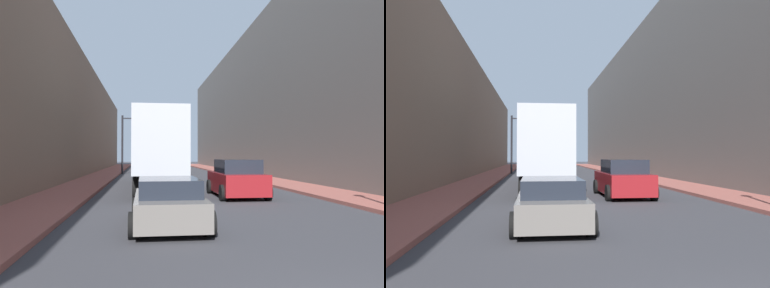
# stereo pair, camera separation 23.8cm
# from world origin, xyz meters

# --- Properties ---
(sidewalk_right) EXTENTS (2.74, 80.00, 0.15)m
(sidewalk_right) POSITION_xyz_m (6.44, 30.00, 0.07)
(sidewalk_right) COLOR #9E564C
(sidewalk_right) RESTS_ON ground
(sidewalk_left) EXTENTS (2.74, 80.00, 0.15)m
(sidewalk_left) POSITION_xyz_m (-6.44, 30.00, 0.07)
(sidewalk_left) COLOR #9E564C
(sidewalk_left) RESTS_ON ground
(building_right) EXTENTS (6.00, 80.00, 14.91)m
(building_right) POSITION_xyz_m (10.81, 30.00, 7.46)
(building_right) COLOR #66605B
(building_right) RESTS_ON ground
(building_left) EXTENTS (6.00, 80.00, 10.64)m
(building_left) POSITION_xyz_m (-10.81, 30.00, 5.32)
(building_left) COLOR #846B56
(building_left) RESTS_ON ground
(semi_truck) EXTENTS (2.44, 14.26, 4.11)m
(semi_truck) POSITION_xyz_m (-2.01, 19.40, 2.30)
(semi_truck) COLOR #B2B7C1
(semi_truck) RESTS_ON ground
(sedan_car) EXTENTS (2.07, 4.23, 1.34)m
(sedan_car) POSITION_xyz_m (-2.04, 7.52, 0.65)
(sedan_car) COLOR slate
(sedan_car) RESTS_ON ground
(suv_car) EXTENTS (2.23, 4.51, 1.75)m
(suv_car) POSITION_xyz_m (1.63, 14.39, 0.83)
(suv_car) COLOR maroon
(suv_car) RESTS_ON ground
(traffic_signal_gantry) EXTENTS (6.75, 0.35, 6.03)m
(traffic_signal_gantry) POSITION_xyz_m (-3.27, 36.18, 4.20)
(traffic_signal_gantry) COLOR black
(traffic_signal_gantry) RESTS_ON ground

